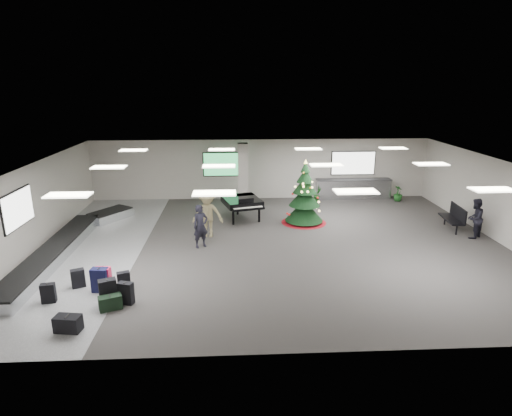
{
  "coord_description": "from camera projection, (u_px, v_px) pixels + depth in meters",
  "views": [
    {
      "loc": [
        -1.43,
        -15.59,
        6.13
      ],
      "look_at": [
        -0.58,
        1.0,
        1.21
      ],
      "focal_mm": 30.0,
      "sensor_mm": 36.0,
      "label": 1
    }
  ],
  "objects": [
    {
      "name": "service_counter",
      "position": [
        353.0,
        189.0,
        23.2
      ],
      "size": [
        4.05,
        0.65,
        1.08
      ],
      "color": "silver",
      "rests_on": "ground"
    },
    {
      "name": "suitcase_1",
      "position": [
        126.0,
        293.0,
        12.21
      ],
      "size": [
        0.47,
        0.34,
        0.67
      ],
      "rotation": [
        0.0,
        0.0,
        -0.31
      ],
      "color": "black",
      "rests_on": "ground"
    },
    {
      "name": "pink_suitcase",
      "position": [
        103.0,
        279.0,
        12.99
      ],
      "size": [
        0.49,
        0.3,
        0.75
      ],
      "rotation": [
        0.0,
        0.0,
        -0.09
      ],
      "color": "#F51F51",
      "rests_on": "ground"
    },
    {
      "name": "suitcase_0",
      "position": [
        108.0,
        292.0,
        12.18
      ],
      "size": [
        0.55,
        0.44,
        0.78
      ],
      "rotation": [
        0.0,
        0.0,
        0.4
      ],
      "color": "black",
      "rests_on": "ground"
    },
    {
      "name": "green_duffel",
      "position": [
        110.0,
        303.0,
        11.93
      ],
      "size": [
        0.69,
        0.53,
        0.43
      ],
      "rotation": [
        0.0,
        0.0,
        0.42
      ],
      "color": "black",
      "rests_on": "ground"
    },
    {
      "name": "suitcase_8",
      "position": [
        78.0,
        278.0,
        13.19
      ],
      "size": [
        0.46,
        0.38,
        0.61
      ],
      "rotation": [
        0.0,
        0.0,
        0.44
      ],
      "color": "black",
      "rests_on": "ground"
    },
    {
      "name": "suitcase_3",
      "position": [
        124.0,
        281.0,
        13.07
      ],
      "size": [
        0.42,
        0.33,
        0.58
      ],
      "rotation": [
        0.0,
        0.0,
        0.36
      ],
      "color": "black",
      "rests_on": "ground"
    },
    {
      "name": "navy_suitcase",
      "position": [
        100.0,
        280.0,
        12.89
      ],
      "size": [
        0.52,
        0.34,
        0.77
      ],
      "rotation": [
        0.0,
        0.0,
        -0.11
      ],
      "color": "black",
      "rests_on": "ground"
    },
    {
      "name": "bench",
      "position": [
        454.0,
        216.0,
        18.3
      ],
      "size": [
        0.74,
        1.71,
        1.05
      ],
      "rotation": [
        0.0,
        0.0,
        -0.11
      ],
      "color": "black",
      "rests_on": "ground"
    },
    {
      "name": "suitcase_5",
      "position": [
        48.0,
        293.0,
        12.27
      ],
      "size": [
        0.42,
        0.27,
        0.6
      ],
      "rotation": [
        0.0,
        0.0,
        0.14
      ],
      "color": "black",
      "rests_on": "ground"
    },
    {
      "name": "potted_plant_left",
      "position": [
        317.0,
        195.0,
        22.63
      ],
      "size": [
        0.49,
        0.44,
        0.75
      ],
      "primitive_type": "imported",
      "rotation": [
        0.0,
        0.0,
        0.31
      ],
      "color": "#143F19",
      "rests_on": "ground"
    },
    {
      "name": "baggage_carousel",
      "position": [
        67.0,
        244.0,
        16.21
      ],
      "size": [
        2.28,
        9.71,
        0.43
      ],
      "color": "silver",
      "rests_on": "ground"
    },
    {
      "name": "potted_plant_right",
      "position": [
        398.0,
        193.0,
        22.76
      ],
      "size": [
        0.61,
        0.61,
        0.83
      ],
      "primitive_type": "imported",
      "rotation": [
        0.0,
        0.0,
        1.97
      ],
      "color": "#143F19",
      "rests_on": "ground"
    },
    {
      "name": "room_envelope",
      "position": [
        261.0,
        183.0,
        16.7
      ],
      "size": [
        18.02,
        14.02,
        3.21
      ],
      "color": "#B0A9A1",
      "rests_on": "ground"
    },
    {
      "name": "traveler_a",
      "position": [
        201.0,
        226.0,
        16.27
      ],
      "size": [
        0.74,
        0.67,
        1.69
      ],
      "primitive_type": "imported",
      "rotation": [
        0.0,
        0.0,
        0.55
      ],
      "color": "black",
      "rests_on": "ground"
    },
    {
      "name": "traveler_b",
      "position": [
        208.0,
        214.0,
        17.34
      ],
      "size": [
        1.32,
        0.85,
        1.93
      ],
      "primitive_type": "imported",
      "rotation": [
        0.0,
        0.0,
        -0.11
      ],
      "color": "#837751",
      "rests_on": "ground"
    },
    {
      "name": "christmas_tree",
      "position": [
        304.0,
        201.0,
        19.09
      ],
      "size": [
        2.03,
        2.03,
        2.89
      ],
      "color": "#65090A",
      "rests_on": "ground"
    },
    {
      "name": "grand_piano",
      "position": [
        242.0,
        202.0,
        19.62
      ],
      "size": [
        2.0,
        2.34,
        1.15
      ],
      "rotation": [
        0.0,
        0.0,
        0.27
      ],
      "color": "black",
      "rests_on": "ground"
    },
    {
      "name": "black_duffel",
      "position": [
        68.0,
        324.0,
        10.87
      ],
      "size": [
        0.7,
        0.45,
        0.45
      ],
      "rotation": [
        0.0,
        0.0,
        -0.15
      ],
      "color": "black",
      "rests_on": "ground"
    },
    {
      "name": "traveler_bench",
      "position": [
        475.0,
        218.0,
        17.25
      ],
      "size": [
        1.02,
        0.99,
        1.65
      ],
      "primitive_type": "imported",
      "rotation": [
        0.0,
        0.0,
        3.8
      ],
      "color": "black",
      "rests_on": "ground"
    },
    {
      "name": "ground",
      "position": [
        272.0,
        245.0,
        16.74
      ],
      "size": [
        18.0,
        18.0,
        0.0
      ],
      "primitive_type": "plane",
      "color": "#322F2D",
      "rests_on": "ground"
    }
  ]
}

